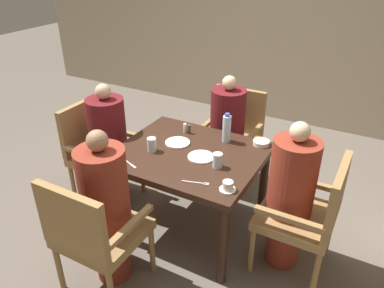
{
  "coord_description": "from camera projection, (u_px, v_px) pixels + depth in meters",
  "views": [
    {
      "loc": [
        1.23,
        -2.18,
        2.15
      ],
      "look_at": [
        0.0,
        0.05,
        0.77
      ],
      "focal_mm": 35.0,
      "sensor_mm": 36.0,
      "label": 1
    }
  ],
  "objects": [
    {
      "name": "diner_in_far_chair",
      "position": [
        227.0,
        132.0,
        3.51
      ],
      "size": [
        0.32,
        0.32,
        1.13
      ],
      "color": "#5B1419",
      "rests_on": "ground_plane"
    },
    {
      "name": "chair_right_side",
      "position": [
        309.0,
        212.0,
        2.58
      ],
      "size": [
        0.52,
        0.52,
        0.91
      ],
      "color": "olive",
      "rests_on": "ground_plane"
    },
    {
      "name": "dining_table",
      "position": [
        189.0,
        163.0,
        2.93
      ],
      "size": [
        1.1,
        0.94,
        0.72
      ],
      "color": "#331E14",
      "rests_on": "ground_plane"
    },
    {
      "name": "diner_in_right_chair",
      "position": [
        290.0,
        196.0,
        2.6
      ],
      "size": [
        0.32,
        0.32,
        1.16
      ],
      "color": "maroon",
      "rests_on": "ground_plane"
    },
    {
      "name": "chair_far_side",
      "position": [
        232.0,
        133.0,
        3.65
      ],
      "size": [
        0.52,
        0.52,
        0.91
      ],
      "color": "olive",
      "rests_on": "ground_plane"
    },
    {
      "name": "knife_beside_plate",
      "position": [
        129.0,
        163.0,
        2.74
      ],
      "size": [
        0.19,
        0.08,
        0.0
      ],
      "color": "silver",
      "rests_on": "dining_table"
    },
    {
      "name": "chair_near_corner",
      "position": [
        94.0,
        231.0,
        2.41
      ],
      "size": [
        0.52,
        0.52,
        0.91
      ],
      "color": "olive",
      "rests_on": "ground_plane"
    },
    {
      "name": "ground_plane",
      "position": [
        189.0,
        225.0,
        3.23
      ],
      "size": [
        16.0,
        16.0,
        0.0
      ],
      "primitive_type": "plane",
      "color": "#60564C"
    },
    {
      "name": "salt_shaker",
      "position": [
        185.0,
        128.0,
        3.17
      ],
      "size": [
        0.03,
        0.03,
        0.08
      ],
      "color": "white",
      "rests_on": "dining_table"
    },
    {
      "name": "wall_back",
      "position": [
        292.0,
        12.0,
        4.53
      ],
      "size": [
        8.0,
        0.06,
        2.8
      ],
      "color": "tan",
      "rests_on": "ground_plane"
    },
    {
      "name": "fork_beside_plate",
      "position": [
        198.0,
        183.0,
        2.51
      ],
      "size": [
        0.18,
        0.07,
        0.0
      ],
      "color": "silver",
      "rests_on": "dining_table"
    },
    {
      "name": "plate_main_right",
      "position": [
        201.0,
        157.0,
        2.81
      ],
      "size": [
        0.2,
        0.2,
        0.01
      ],
      "color": "white",
      "rests_on": "dining_table"
    },
    {
      "name": "plate_main_left",
      "position": [
        178.0,
        143.0,
        3.01
      ],
      "size": [
        0.2,
        0.2,
        0.01
      ],
      "color": "white",
      "rests_on": "dining_table"
    },
    {
      "name": "teacup_with_saucer",
      "position": [
        228.0,
        186.0,
        2.43
      ],
      "size": [
        0.11,
        0.11,
        0.07
      ],
      "color": "white",
      "rests_on": "dining_table"
    },
    {
      "name": "diner_in_near_chair",
      "position": [
        106.0,
        208.0,
        2.47
      ],
      "size": [
        0.32,
        0.32,
        1.17
      ],
      "color": "maroon",
      "rests_on": "ground_plane"
    },
    {
      "name": "glass_tall_near",
      "position": [
        218.0,
        160.0,
        2.67
      ],
      "size": [
        0.07,
        0.07,
        0.11
      ],
      "color": "silver",
      "rests_on": "dining_table"
    },
    {
      "name": "glass_tall_mid",
      "position": [
        152.0,
        145.0,
        2.88
      ],
      "size": [
        0.07,
        0.07,
        0.11
      ],
      "color": "silver",
      "rests_on": "dining_table"
    },
    {
      "name": "pepper_shaker",
      "position": [
        189.0,
        129.0,
        3.15
      ],
      "size": [
        0.03,
        0.03,
        0.08
      ],
      "color": "#4C3D2D",
      "rests_on": "dining_table"
    },
    {
      "name": "bowl_small",
      "position": [
        261.0,
        143.0,
        2.98
      ],
      "size": [
        0.13,
        0.13,
        0.04
      ],
      "color": "white",
      "rests_on": "dining_table"
    },
    {
      "name": "chair_left_side",
      "position": [
        98.0,
        148.0,
        3.39
      ],
      "size": [
        0.52,
        0.52,
        0.91
      ],
      "color": "olive",
      "rests_on": "ground_plane"
    },
    {
      "name": "water_bottle",
      "position": [
        227.0,
        128.0,
        2.99
      ],
      "size": [
        0.07,
        0.07,
        0.24
      ],
      "color": "silver",
      "rests_on": "dining_table"
    },
    {
      "name": "diner_in_left_chair",
      "position": [
        109.0,
        144.0,
        3.29
      ],
      "size": [
        0.32,
        0.32,
        1.14
      ],
      "color": "#5B1419",
      "rests_on": "ground_plane"
    }
  ]
}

